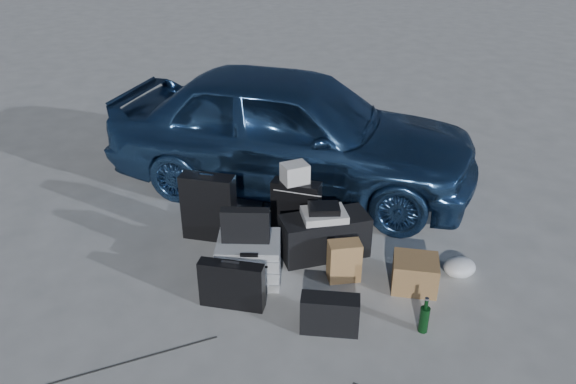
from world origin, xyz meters
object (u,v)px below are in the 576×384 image
object	(u,v)px
briefcase	(232,285)
cardboard_box	(415,273)
duffel_bag	(325,236)
pelican_case	(249,259)
suitcase_right	(296,208)
green_bottle	(425,315)
car	(292,130)
suitcase_left	(209,207)

from	to	relation	value
briefcase	cardboard_box	distance (m)	1.48
duffel_bag	pelican_case	bearing A→B (deg)	-167.96
suitcase_right	pelican_case	bearing A→B (deg)	-102.16
pelican_case	cardboard_box	xyz separation A→B (m)	(1.33, -0.24, -0.05)
pelican_case	green_bottle	distance (m)	1.46
suitcase_right	car	bearing A→B (deg)	109.37
suitcase_right	suitcase_left	bearing A→B (deg)	-158.01
briefcase	green_bottle	xyz separation A→B (m)	(1.39, -0.41, -0.05)
briefcase	car	bearing A→B (deg)	88.86
green_bottle	suitcase_right	bearing A→B (deg)	119.24
pelican_case	briefcase	bearing A→B (deg)	-106.09
pelican_case	green_bottle	world-z (taller)	pelican_case
briefcase	duffel_bag	xyz separation A→B (m)	(0.81, 0.64, -0.01)
duffel_bag	suitcase_left	bearing A→B (deg)	148.13
duffel_bag	cardboard_box	xyz separation A→B (m)	(0.66, -0.53, -0.06)
car	briefcase	size ratio (longest dim) A/B	7.63
suitcase_left	green_bottle	bearing A→B (deg)	-23.95
suitcase_left	cardboard_box	bearing A→B (deg)	-10.65
duffel_bag	briefcase	bearing A→B (deg)	-153.22
green_bottle	suitcase_left	bearing A→B (deg)	138.27
pelican_case	car	bearing A→B (deg)	79.08
pelican_case	suitcase_left	distance (m)	0.76
pelican_case	suitcase_right	xyz separation A→B (m)	(0.45, 0.67, 0.08)
cardboard_box	green_bottle	world-z (taller)	green_bottle
cardboard_box	duffel_bag	bearing A→B (deg)	141.19
pelican_case	green_bottle	size ratio (longest dim) A/B	1.77
car	cardboard_box	distance (m)	2.13
briefcase	suitcase_left	distance (m)	1.05
duffel_bag	green_bottle	bearing A→B (deg)	-72.55
duffel_bag	green_bottle	distance (m)	1.20
duffel_bag	cardboard_box	distance (m)	0.85
green_bottle	pelican_case	bearing A→B (deg)	148.83
car	suitcase_right	size ratio (longest dim) A/B	7.16
car	pelican_case	world-z (taller)	car
suitcase_right	cardboard_box	bearing A→B (deg)	-23.90
briefcase	duffel_bag	bearing A→B (deg)	55.01
car	duffel_bag	bearing A→B (deg)	-150.67
briefcase	suitcase_right	size ratio (longest dim) A/B	0.94
pelican_case	briefcase	size ratio (longest dim) A/B	1.01
pelican_case	suitcase_right	distance (m)	0.81
suitcase_left	suitcase_right	size ratio (longest dim) A/B	1.18
car	duffel_bag	xyz separation A→B (m)	(0.17, -1.36, -0.46)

